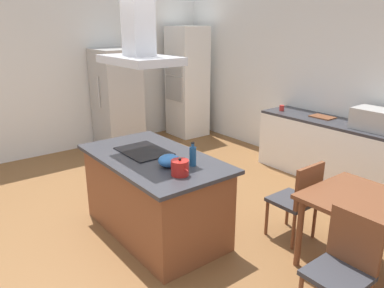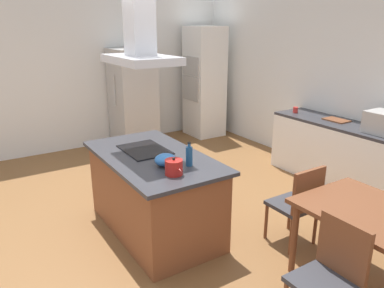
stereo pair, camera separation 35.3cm
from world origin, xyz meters
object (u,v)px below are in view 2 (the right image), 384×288
chair_at_left_end (299,201)px  mixing_bowl (166,160)px  wall_oven_stack (204,82)px  range_hood (140,38)px  cooktop (145,150)px  chair_facing_island (332,271)px  coffee_mug_red (295,110)px  refrigerator (133,99)px  cutting_board (336,120)px  olive_oil_bottle (189,156)px  tea_kettle (174,167)px

chair_at_left_end → mixing_bowl: bearing=-122.7°
wall_oven_stack → range_hood: (2.70, -2.65, 1.00)m
cooktop → range_hood: range_hood is taller
chair_facing_island → chair_at_left_end: bearing=144.0°
coffee_mug_red → refrigerator: bearing=-144.5°
cooktop → chair_at_left_end: 1.74m
refrigerator → chair_at_left_end: refrigerator is taller
cutting_board → refrigerator: size_ratio=0.19×
olive_oil_bottle → wall_oven_stack: bearing=143.7°
refrigerator → coffee_mug_red: bearing=35.5°
cutting_board → refrigerator: refrigerator is taller
olive_oil_bottle → range_hood: (-0.67, -0.17, 1.10)m
cooktop → chair_at_left_end: (1.27, 1.12, -0.40)m
chair_facing_island → chair_at_left_end: size_ratio=1.00×
coffee_mug_red → cutting_board: (0.67, 0.12, -0.04)m
wall_oven_stack → refrigerator: 1.57m
coffee_mug_red → chair_at_left_end: size_ratio=0.10×
tea_kettle → wall_oven_stack: wall_oven_stack is taller
tea_kettle → wall_oven_stack: (-3.49, 2.72, 0.13)m
wall_oven_stack → tea_kettle: bearing=-37.9°
olive_oil_bottle → chair_at_left_end: 1.23m
chair_at_left_end → range_hood: 2.33m
coffee_mug_red → wall_oven_stack: bearing=-176.0°
cooktop → mixing_bowl: (0.54, -0.03, 0.05)m
chair_at_left_end → coffee_mug_red: bearing=134.4°
chair_facing_island → chair_at_left_end: same height
mixing_bowl → refrigerator: (-3.32, 1.12, -0.05)m
coffee_mug_red → mixing_bowl: bearing=-72.0°
refrigerator → chair_facing_island: size_ratio=2.04×
wall_oven_stack → chair_at_left_end: size_ratio=2.47×
wall_oven_stack → chair_at_left_end: 4.30m
cooktop → range_hood: 1.20m
chair_at_left_end → wall_oven_stack: bearing=159.0°
olive_oil_bottle → chair_facing_island: (1.52, 0.28, -0.49)m
tea_kettle → mixing_bowl: size_ratio=1.00×
mixing_bowl → range_hood: 1.26m
cutting_board → chair_facing_island: cutting_board is taller
olive_oil_bottle → chair_at_left_end: (0.61, 0.95, -0.49)m
wall_oven_stack → chair_at_left_end: (3.98, -1.53, -0.59)m
wall_oven_stack → range_hood: range_hood is taller
olive_oil_bottle → mixing_bowl: olive_oil_bottle is taller
mixing_bowl → coffee_mug_red: mixing_bowl is taller
tea_kettle → olive_oil_bottle: size_ratio=0.90×
range_hood → tea_kettle: bearing=-5.3°
olive_oil_bottle → refrigerator: size_ratio=0.13×
refrigerator → chair_at_left_end: (4.06, 0.03, -0.40)m
tea_kettle → chair_at_left_end: bearing=67.7°
olive_oil_bottle → chair_at_left_end: size_ratio=0.27×
tea_kettle → cutting_board: tea_kettle is taller
olive_oil_bottle → chair_at_left_end: bearing=57.5°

